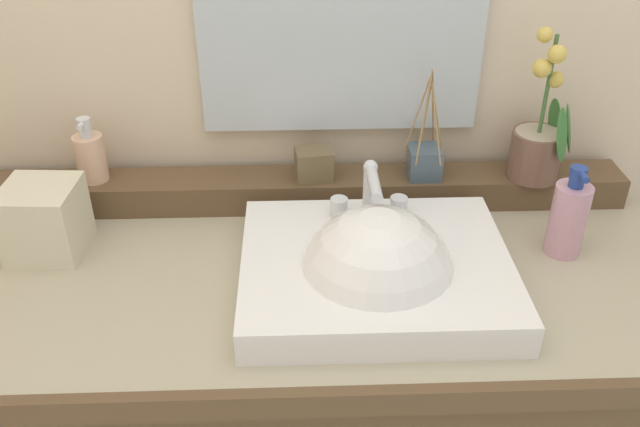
% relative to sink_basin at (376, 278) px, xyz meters
% --- Properties ---
extents(back_ledge, '(1.39, 0.10, 0.06)m').
position_rel_sink_basin_xyz_m(back_ledge, '(-0.16, 0.29, 0.01)').
color(back_ledge, brown).
rests_on(back_ledge, vanity_cabinet).
extents(sink_basin, '(0.46, 0.38, 0.29)m').
position_rel_sink_basin_xyz_m(sink_basin, '(0.00, 0.00, 0.00)').
color(sink_basin, white).
rests_on(sink_basin, vanity_cabinet).
extents(potted_plant, '(0.12, 0.12, 0.31)m').
position_rel_sink_basin_xyz_m(potted_plant, '(0.35, 0.27, 0.12)').
color(potted_plant, brown).
rests_on(potted_plant, back_ledge).
extents(soap_dispenser, '(0.06, 0.06, 0.13)m').
position_rel_sink_basin_xyz_m(soap_dispenser, '(-0.54, 0.30, 0.09)').
color(soap_dispenser, beige).
rests_on(soap_dispenser, back_ledge).
extents(reed_diffuser, '(0.08, 0.11, 0.23)m').
position_rel_sink_basin_xyz_m(reed_diffuser, '(0.13, 0.29, 0.07)').
color(reed_diffuser, '#435560').
rests_on(reed_diffuser, back_ledge).
extents(trinket_box, '(0.08, 0.07, 0.06)m').
position_rel_sink_basin_xyz_m(trinket_box, '(-0.10, 0.28, 0.07)').
color(trinket_box, brown).
rests_on(trinket_box, back_ledge).
extents(lotion_bottle, '(0.07, 0.07, 0.18)m').
position_rel_sink_basin_xyz_m(lotion_bottle, '(0.36, 0.10, 0.05)').
color(lotion_bottle, '#C792A6').
rests_on(lotion_bottle, vanity_cabinet).
extents(tissue_box, '(0.14, 0.14, 0.13)m').
position_rel_sink_basin_xyz_m(tissue_box, '(-0.59, 0.14, 0.04)').
color(tissue_box, beige).
rests_on(tissue_box, vanity_cabinet).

